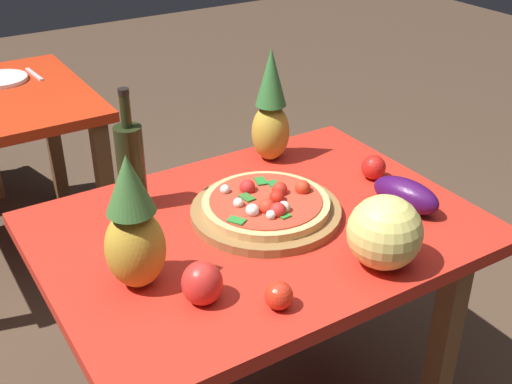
{
  "coord_description": "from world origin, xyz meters",
  "views": [
    {
      "loc": [
        -0.78,
        -1.24,
        1.68
      ],
      "look_at": [
        0.04,
        0.08,
        0.81
      ],
      "focal_mm": 45.64,
      "sensor_mm": 36.0,
      "label": 1
    }
  ],
  "objects": [
    {
      "name": "pizza_board",
      "position": [
        0.04,
        0.03,
        0.77
      ],
      "size": [
        0.41,
        0.41,
        0.02
      ],
      "primitive_type": "cylinder",
      "color": "olive",
      "rests_on": "display_table"
    },
    {
      "name": "dinner_plate",
      "position": [
        -0.32,
        1.52,
        0.77
      ],
      "size": [
        0.22,
        0.22,
        0.02
      ],
      "primitive_type": "cylinder",
      "color": "white",
      "rests_on": "background_table"
    },
    {
      "name": "knife_utensil",
      "position": [
        -0.18,
        1.52,
        0.76
      ],
      "size": [
        0.03,
        0.18,
        0.01
      ],
      "primitive_type": "cube",
      "rotation": [
        0.0,
        0.0,
        0.08
      ],
      "color": "silver",
      "rests_on": "background_table"
    },
    {
      "name": "melon",
      "position": [
        0.16,
        -0.31,
        0.85
      ],
      "size": [
        0.18,
        0.18,
        0.18
      ],
      "primitive_type": "sphere",
      "color": "#E3D56E",
      "rests_on": "display_table"
    },
    {
      "name": "tomato_near_board",
      "position": [
        -0.15,
        -0.31,
        0.79
      ],
      "size": [
        0.06,
        0.06,
        0.06
      ],
      "primitive_type": "sphere",
      "color": "red",
      "rests_on": "display_table"
    },
    {
      "name": "pineapple_right",
      "position": [
        -0.37,
        -0.07,
        0.91
      ],
      "size": [
        0.14,
        0.14,
        0.33
      ],
      "color": "gold",
      "rests_on": "display_table"
    },
    {
      "name": "eggplant",
      "position": [
        0.38,
        -0.15,
        0.8
      ],
      "size": [
        0.14,
        0.22,
        0.09
      ],
      "primitive_type": "ellipsoid",
      "rotation": [
        0.0,
        0.0,
        1.83
      ],
      "color": "#3B0E48",
      "rests_on": "display_table"
    },
    {
      "name": "pizza",
      "position": [
        0.04,
        0.03,
        0.8
      ],
      "size": [
        0.35,
        0.35,
        0.06
      ],
      "color": "#DEAC69",
      "rests_on": "pizza_board"
    },
    {
      "name": "bell_pepper",
      "position": [
        -0.28,
        -0.2,
        0.81
      ],
      "size": [
        0.09,
        0.09,
        0.1
      ],
      "primitive_type": "ellipsoid",
      "color": "red",
      "rests_on": "display_table"
    },
    {
      "name": "display_table",
      "position": [
        0.0,
        0.0,
        0.66
      ],
      "size": [
        1.14,
        0.84,
        0.76
      ],
      "color": "brown",
      "rests_on": "ground_plane"
    },
    {
      "name": "pineapple_left",
      "position": [
        0.24,
        0.32,
        0.92
      ],
      "size": [
        0.12,
        0.12,
        0.36
      ],
      "color": "gold",
      "rests_on": "display_table"
    },
    {
      "name": "tomato_by_bottle",
      "position": [
        0.43,
        0.04,
        0.8
      ],
      "size": [
        0.07,
        0.07,
        0.07
      ],
      "primitive_type": "sphere",
      "color": "red",
      "rests_on": "display_table"
    },
    {
      "name": "wine_bottle",
      "position": [
        -0.24,
        0.26,
        0.89
      ],
      "size": [
        0.08,
        0.08,
        0.35
      ],
      "color": "black",
      "rests_on": "display_table"
    }
  ]
}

